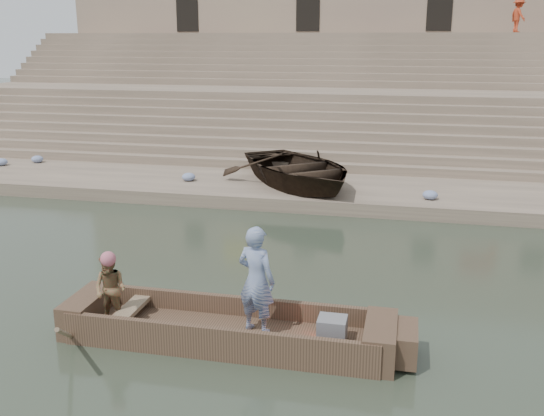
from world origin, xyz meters
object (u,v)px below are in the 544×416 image
(beached_rowboat, at_px, (298,169))
(pedestrian, at_px, (518,15))
(standing_man, at_px, (256,280))
(television, at_px, (331,329))
(rowing_man, at_px, (110,290))
(main_rowboat, at_px, (227,336))

(beached_rowboat, bearing_deg, pedestrian, 21.63)
(standing_man, height_order, television, standing_man)
(standing_man, height_order, beached_rowboat, standing_man)
(pedestrian, bearing_deg, standing_man, 141.19)
(rowing_man, xyz_separation_m, pedestrian, (9.58, 23.95, 5.17))
(television, height_order, beached_rowboat, beached_rowboat)
(standing_man, relative_size, rowing_man, 1.50)
(standing_man, bearing_deg, beached_rowboat, -65.02)
(television, distance_m, pedestrian, 25.11)
(main_rowboat, relative_size, beached_rowboat, 0.93)
(rowing_man, distance_m, television, 3.78)
(television, xyz_separation_m, pedestrian, (5.82, 23.78, 5.58))
(television, distance_m, beached_rowboat, 10.12)
(main_rowboat, height_order, television, television)
(standing_man, bearing_deg, main_rowboat, 25.47)
(main_rowboat, relative_size, pedestrian, 3.13)
(pedestrian, bearing_deg, main_rowboat, 140.11)
(rowing_man, bearing_deg, main_rowboat, 12.43)
(television, relative_size, beached_rowboat, 0.09)
(standing_man, xyz_separation_m, beached_rowboat, (-1.07, 9.77, -0.18))
(standing_man, relative_size, pedestrian, 1.15)
(beached_rowboat, bearing_deg, rowing_man, -136.20)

